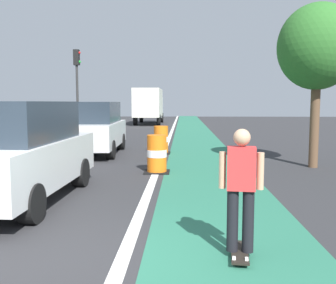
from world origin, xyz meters
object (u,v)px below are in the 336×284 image
at_px(traffic_barrel_front, 157,154).
at_px(street_tree_sidewalk, 317,48).
at_px(skateboarder_on_lane, 241,189).
at_px(parked_suv_nearest, 20,151).
at_px(pedestrian_waiting, 4,136).
at_px(traffic_barrel_mid, 161,140).
at_px(traffic_light_corner, 77,77).
at_px(pedestrian_crossing, 79,123).
at_px(delivery_truck_down_block, 149,104).
at_px(parked_suv_second, 95,128).

bearing_deg(traffic_barrel_front, street_tree_sidewalk, 12.88).
relative_size(skateboarder_on_lane, street_tree_sidewalk, 0.34).
bearing_deg(street_tree_sidewalk, parked_suv_nearest, -149.20).
xyz_separation_m(parked_suv_nearest, pedestrian_waiting, (-2.81, 5.27, -0.17)).
relative_size(traffic_barrel_front, street_tree_sidewalk, 0.22).
bearing_deg(parked_suv_nearest, pedestrian_waiting, 118.09).
bearing_deg(traffic_barrel_mid, skateboarder_on_lane, -80.99).
distance_m(traffic_light_corner, pedestrian_crossing, 2.87).
relative_size(pedestrian_waiting, street_tree_sidewalk, 0.32).
bearing_deg(skateboarder_on_lane, traffic_light_corner, 111.51).
xyz_separation_m(traffic_barrel_mid, pedestrian_waiting, (-5.27, -2.22, 0.33)).
xyz_separation_m(parked_suv_nearest, delivery_truck_down_block, (0.16, 28.16, 0.81)).
bearing_deg(delivery_truck_down_block, skateboarder_on_lane, -82.78).
bearing_deg(pedestrian_waiting, street_tree_sidewalk, -4.89).
xyz_separation_m(parked_suv_nearest, traffic_barrel_front, (2.57, 3.30, -0.50)).
bearing_deg(street_tree_sidewalk, parked_suv_second, 159.28).
distance_m(parked_suv_nearest, delivery_truck_down_block, 28.17).
bearing_deg(traffic_barrel_mid, pedestrian_crossing, 127.78).
xyz_separation_m(traffic_barrel_mid, traffic_light_corner, (-5.40, 7.60, 2.97)).
relative_size(traffic_barrel_front, traffic_light_corner, 0.21).
xyz_separation_m(traffic_barrel_mid, street_tree_sidewalk, (4.93, -3.09, 3.14)).
bearing_deg(traffic_barrel_mid, traffic_light_corner, 125.40).
xyz_separation_m(skateboarder_on_lane, traffic_barrel_front, (-1.50, 6.01, -0.38)).
bearing_deg(parked_suv_second, traffic_barrel_front, -55.70).
height_order(parked_suv_second, traffic_light_corner, traffic_light_corner).
bearing_deg(parked_suv_nearest, delivery_truck_down_block, 89.68).
distance_m(pedestrian_crossing, pedestrian_waiting, 8.75).
relative_size(traffic_barrel_front, delivery_truck_down_block, 0.14).
bearing_deg(traffic_barrel_front, delivery_truck_down_block, 95.54).
relative_size(parked_suv_nearest, parked_suv_second, 1.00).
bearing_deg(skateboarder_on_lane, traffic_barrel_front, 103.99).
distance_m(parked_suv_nearest, street_tree_sidewalk, 8.99).
bearing_deg(traffic_barrel_front, traffic_light_corner, 115.09).
xyz_separation_m(delivery_truck_down_block, pedestrian_crossing, (-2.76, -14.14, -0.98)).
relative_size(parked_suv_second, delivery_truck_down_block, 0.61).
height_order(skateboarder_on_lane, street_tree_sidewalk, street_tree_sidewalk).
xyz_separation_m(delivery_truck_down_block, pedestrian_waiting, (-2.97, -22.89, -0.98)).
xyz_separation_m(skateboarder_on_lane, pedestrian_waiting, (-6.88, 7.99, -0.05)).
bearing_deg(skateboarder_on_lane, pedestrian_waiting, 130.76).
height_order(traffic_barrel_front, street_tree_sidewalk, street_tree_sidewalk).
xyz_separation_m(delivery_truck_down_block, street_tree_sidewalk, (7.22, -23.76, 1.82)).
bearing_deg(street_tree_sidewalk, traffic_barrel_mid, 147.92).
relative_size(skateboarder_on_lane, traffic_barrel_mid, 1.55).
distance_m(skateboarder_on_lane, street_tree_sidewalk, 8.32).
bearing_deg(traffic_barrel_front, parked_suv_nearest, -127.92).
xyz_separation_m(skateboarder_on_lane, traffic_barrel_mid, (-1.62, 10.21, -0.38)).
xyz_separation_m(pedestrian_waiting, street_tree_sidewalk, (10.20, -0.87, 2.80)).
bearing_deg(traffic_barrel_front, traffic_barrel_mid, 91.63).
height_order(traffic_light_corner, street_tree_sidewalk, traffic_light_corner).
height_order(traffic_barrel_mid, delivery_truck_down_block, delivery_truck_down_block).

